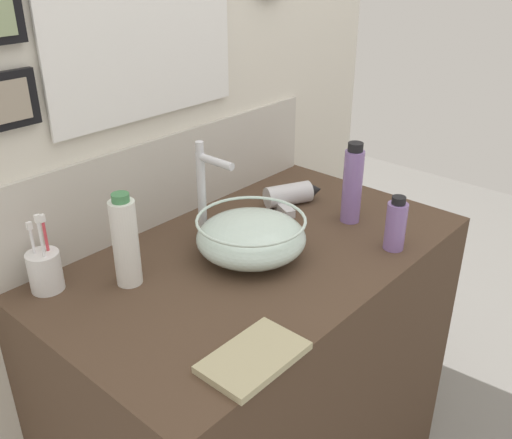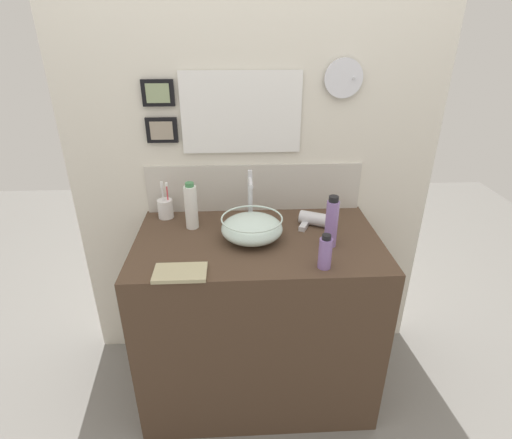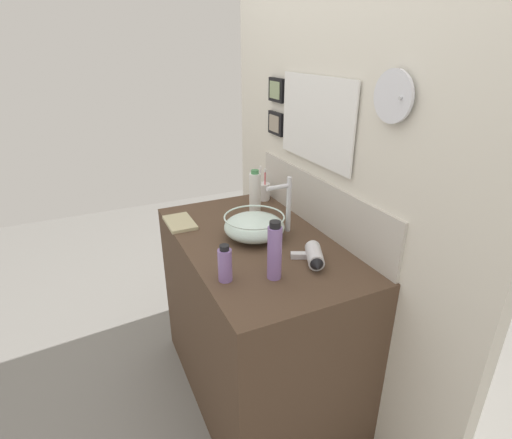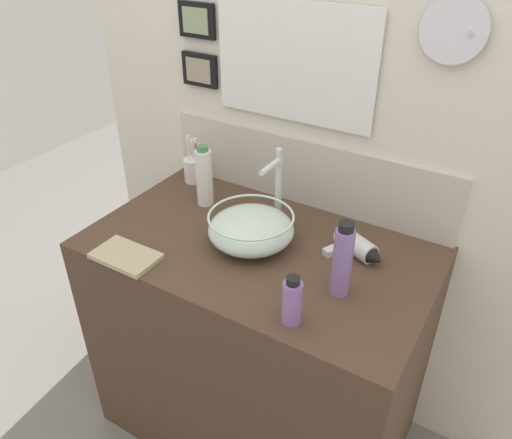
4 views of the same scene
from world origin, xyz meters
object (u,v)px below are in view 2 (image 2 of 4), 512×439
(glass_bowl_sink, at_px, (252,228))
(shampoo_bottle, at_px, (332,222))
(hair_drier, at_px, (317,220))
(faucet, at_px, (250,194))
(lotion_bottle, at_px, (325,252))
(hand_towel, at_px, (180,273))
(toothbrush_cup, at_px, (165,208))
(spray_bottle, at_px, (191,206))

(glass_bowl_sink, height_order, shampoo_bottle, shampoo_bottle)
(shampoo_bottle, bearing_deg, hair_drier, 96.77)
(faucet, bearing_deg, hair_drier, -7.90)
(lotion_bottle, bearing_deg, hand_towel, -177.81)
(shampoo_bottle, bearing_deg, faucet, 145.25)
(faucet, distance_m, hair_drier, 0.35)
(hand_towel, bearing_deg, shampoo_bottle, 17.28)
(faucet, relative_size, toothbrush_cup, 1.35)
(glass_bowl_sink, xyz_separation_m, spray_bottle, (-0.28, 0.13, 0.05))
(spray_bottle, bearing_deg, glass_bowl_sink, -25.18)
(lotion_bottle, relative_size, hand_towel, 0.71)
(glass_bowl_sink, bearing_deg, lotion_bottle, -41.89)
(glass_bowl_sink, distance_m, hand_towel, 0.41)
(spray_bottle, bearing_deg, faucet, 5.92)
(spray_bottle, distance_m, hand_towel, 0.42)
(faucet, bearing_deg, shampoo_bottle, -34.75)
(glass_bowl_sink, relative_size, hand_towel, 1.34)
(faucet, height_order, shampoo_bottle, faucet)
(hand_towel, bearing_deg, glass_bowl_sink, 42.99)
(lotion_bottle, bearing_deg, spray_bottle, 145.65)
(toothbrush_cup, bearing_deg, hand_towel, -75.91)
(lotion_bottle, relative_size, spray_bottle, 0.64)
(hair_drier, xyz_separation_m, lotion_bottle, (-0.04, -0.37, 0.04))
(hair_drier, relative_size, spray_bottle, 0.87)
(glass_bowl_sink, distance_m, faucet, 0.19)
(faucet, distance_m, hand_towel, 0.55)
(hair_drier, distance_m, shampoo_bottle, 0.21)
(hair_drier, relative_size, lotion_bottle, 1.35)
(toothbrush_cup, xyz_separation_m, hand_towel, (0.13, -0.53, -0.04))
(lotion_bottle, xyz_separation_m, spray_bottle, (-0.57, 0.39, 0.04))
(faucet, relative_size, hair_drier, 1.34)
(shampoo_bottle, relative_size, lotion_bottle, 1.59)
(toothbrush_cup, xyz_separation_m, spray_bottle, (0.15, -0.12, 0.06))
(shampoo_bottle, relative_size, hand_towel, 1.13)
(hair_drier, height_order, shampoo_bottle, shampoo_bottle)
(hair_drier, height_order, hand_towel, hair_drier)
(glass_bowl_sink, xyz_separation_m, shampoo_bottle, (0.35, -0.08, 0.06))
(glass_bowl_sink, height_order, hand_towel, glass_bowl_sink)
(hand_towel, bearing_deg, toothbrush_cup, 104.09)
(toothbrush_cup, bearing_deg, shampoo_bottle, -23.10)
(hand_towel, bearing_deg, lotion_bottle, 2.19)
(hair_drier, height_order, toothbrush_cup, toothbrush_cup)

